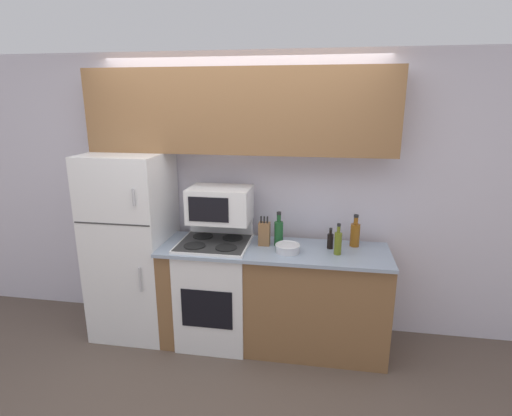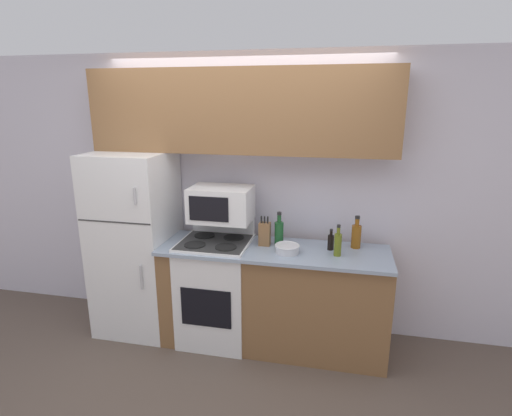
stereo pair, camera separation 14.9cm
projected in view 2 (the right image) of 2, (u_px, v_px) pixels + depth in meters
ground_plane at (228, 357)px, 3.43m from camera, size 12.00×12.00×0.00m
wall_back at (246, 195)px, 3.75m from camera, size 8.00×0.05×2.55m
lower_cabinets at (273, 297)px, 3.51m from camera, size 1.94×0.60×0.92m
refrigerator at (136, 243)px, 3.72m from camera, size 0.69×0.68×1.69m
upper_cabinets at (240, 111)px, 3.37m from camera, size 2.62×0.32×0.70m
stove at (216, 289)px, 3.60m from camera, size 0.61×0.59×1.11m
microwave at (221, 204)px, 3.47m from camera, size 0.53×0.37×0.30m
knife_block at (265, 234)px, 3.43m from camera, size 0.10×0.08×0.26m
bowl at (287, 248)px, 3.27m from camera, size 0.21×0.21×0.07m
bottle_wine_green at (279, 233)px, 3.41m from camera, size 0.08×0.08×0.30m
bottle_olive_oil at (338, 244)px, 3.19m from camera, size 0.06×0.06×0.26m
bottle_soy_sauce at (331, 242)px, 3.33m from camera, size 0.05×0.05×0.18m
bottle_whiskey at (356, 235)px, 3.36m from camera, size 0.08×0.08×0.28m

